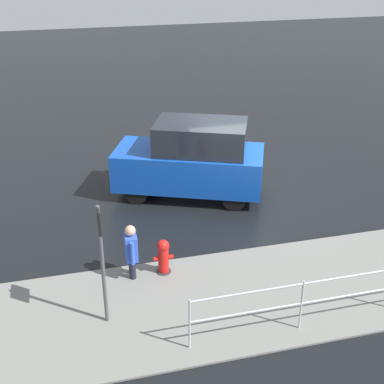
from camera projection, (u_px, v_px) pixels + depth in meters
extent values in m
plane|color=black|center=(244.00, 196.00, 14.48)|extent=(60.00, 60.00, 0.00)
cube|color=slate|center=(314.00, 285.00, 10.82)|extent=(24.00, 3.20, 0.04)
cube|color=blue|center=(189.00, 167.00, 14.26)|extent=(4.25, 3.08, 0.99)
cube|color=#1E232B|center=(201.00, 137.00, 13.84)|extent=(2.74, 2.29, 0.77)
cylinder|color=black|center=(137.00, 192.00, 14.01)|extent=(0.64, 0.44, 0.60)
cylinder|color=black|center=(148.00, 171.00, 15.28)|extent=(0.64, 0.44, 0.60)
cylinder|color=black|center=(234.00, 199.00, 13.68)|extent=(0.64, 0.44, 0.60)
cylinder|color=black|center=(238.00, 176.00, 14.95)|extent=(0.64, 0.44, 0.60)
cylinder|color=red|center=(163.00, 261.00, 11.08)|extent=(0.22, 0.22, 0.62)
sphere|color=red|center=(163.00, 246.00, 10.92)|extent=(0.26, 0.26, 0.26)
cylinder|color=red|center=(171.00, 257.00, 11.08)|extent=(0.10, 0.09, 0.09)
cylinder|color=red|center=(156.00, 259.00, 11.01)|extent=(0.10, 0.09, 0.09)
cylinder|color=#2D2D2D|center=(164.00, 272.00, 11.20)|extent=(0.31, 0.31, 0.06)
cube|color=blue|center=(131.00, 247.00, 10.77)|extent=(0.25, 0.37, 0.55)
sphere|color=tan|center=(130.00, 231.00, 10.60)|extent=(0.22, 0.22, 0.22)
cylinder|color=#1E1E2D|center=(132.00, 266.00, 11.07)|extent=(0.13, 0.13, 0.45)
cylinder|color=#1E1E2D|center=(133.00, 270.00, 10.91)|extent=(0.13, 0.13, 0.45)
cylinder|color=blue|center=(130.00, 241.00, 10.98)|extent=(0.09, 0.09, 0.50)
cylinder|color=blue|center=(132.00, 254.00, 10.56)|extent=(0.09, 0.09, 0.50)
cylinder|color=#B7BABF|center=(301.00, 306.00, 9.40)|extent=(0.04, 0.04, 1.05)
cylinder|color=#B7BABF|center=(190.00, 325.00, 8.94)|extent=(0.04, 0.04, 1.05)
cylinder|color=#4C4C51|center=(103.00, 267.00, 9.29)|extent=(0.07, 0.07, 2.40)
cube|color=black|center=(99.00, 219.00, 8.87)|extent=(0.04, 0.44, 0.44)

